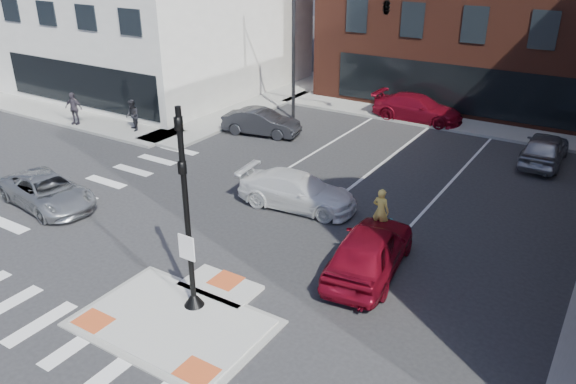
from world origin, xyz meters
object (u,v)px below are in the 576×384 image
Objects in this scene: pedestrian_b at (74,108)px; silver_suv at (47,191)px; white_pickup at (297,191)px; pedestrian_a at (132,115)px; cyclist at (380,225)px; bg_car_silver at (545,148)px; bg_car_dark at (261,122)px; red_sedan at (370,250)px; bg_car_red at (418,108)px.

silver_suv is at bearing -60.87° from pedestrian_b.
pedestrian_a is at bearing 69.43° from white_pickup.
cyclist is 1.22× the size of pedestrian_a.
pedestrian_a is at bearing 19.26° from bg_car_silver.
pedestrian_a reaches higher than white_pickup.
silver_suv is 22.37m from bg_car_silver.
pedestrian_a reaches higher than silver_suv.
white_pickup is 9.27m from bg_car_dark.
pedestrian_b reaches higher than bg_car_dark.
red_sedan is at bearing 12.08° from pedestrian_a.
bg_car_silver is 8.28m from bg_car_red.
pedestrian_a is at bearing -27.13° from red_sedan.
bg_car_red is at bearing -15.67° from silver_suv.
red_sedan is 2.33× the size of cyclist.
bg_car_silver is (13.89, 3.62, 0.07)m from bg_car_dark.
cyclist is (10.40, -7.69, 0.01)m from bg_car_dark.
red_sedan is 14.54m from bg_car_dark.
pedestrian_a is at bearing 33.71° from silver_suv.
pedestrian_a is (-17.01, 6.03, 0.18)m from red_sedan.
bg_car_red is at bearing -53.45° from bg_car_dark.
white_pickup is 16.36m from pedestrian_b.
white_pickup reaches higher than bg_car_dark.
pedestrian_b is at bearing -134.30° from pedestrian_a.
pedestrian_b is (-9.81, -4.52, 0.37)m from bg_car_dark.
bg_car_dark is (2.10, 12.01, 0.05)m from silver_suv.
silver_suv is at bearing 21.65° from cyclist.
pedestrian_b is (-3.70, -0.93, 0.05)m from pedestrian_a.
bg_car_red is (6.32, 6.98, 0.07)m from bg_car_dark.
bg_car_dark is 12.93m from cyclist.
bg_car_silver is 25.07m from pedestrian_b.
pedestrian_a is (-4.01, 8.42, 0.36)m from silver_suv.
bg_car_dark is at bearing -33.91° from cyclist.
white_pickup is 2.30× the size of cyclist.
cyclist reaches higher than bg_car_dark.
pedestrian_a reaches higher than bg_car_silver.
pedestrian_a is 0.94× the size of pedestrian_b.
bg_car_silver is at bearing -42.55° from white_pickup.
bg_car_silver is at bearing -37.40° from silver_suv.
pedestrian_b is (-16.21, 2.18, 0.36)m from white_pickup.
bg_car_silver is at bearing -113.41° from bg_car_red.
bg_car_silver reaches higher than bg_car_red.
red_sedan reaches higher than bg_car_red.
pedestrian_a reaches higher than bg_car_red.
bg_car_dark is 2.32× the size of pedestrian_b.
pedestrian_b reaches higher than white_pickup.
silver_suv is 12.19m from bg_car_dark.
white_pickup is 13.68m from bg_car_red.
bg_car_dark is 2.02× the size of cyclist.
pedestrian_a is (-16.51, 4.10, 0.30)m from cyclist.
silver_suv is 0.96× the size of red_sedan.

